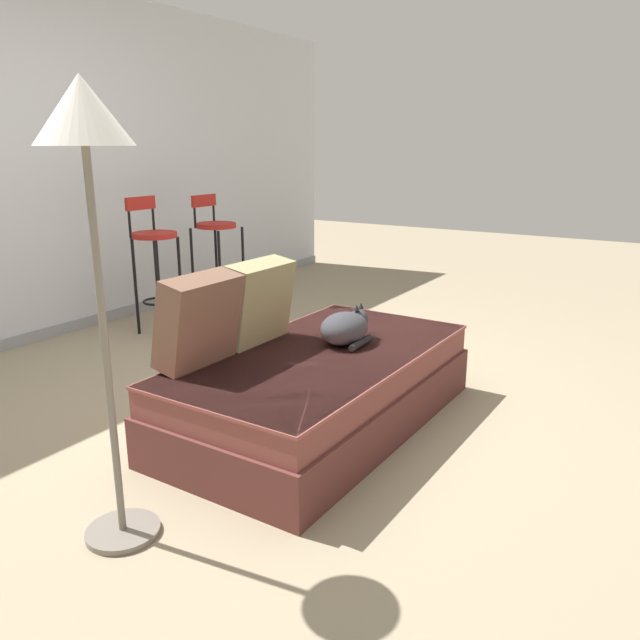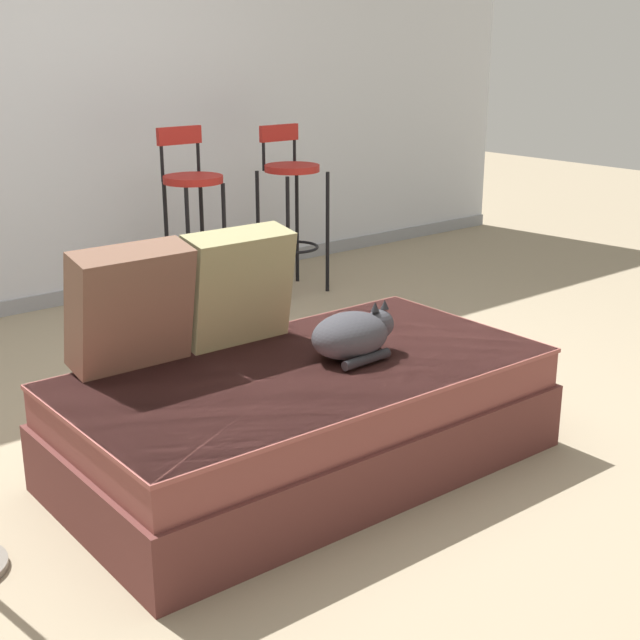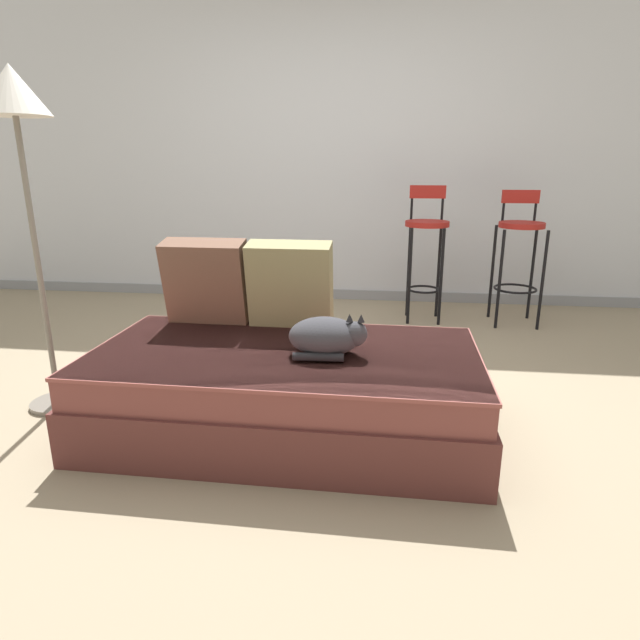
{
  "view_description": "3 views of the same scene",
  "coord_description": "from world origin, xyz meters",
  "px_view_note": "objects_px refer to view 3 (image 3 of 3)",
  "views": [
    {
      "loc": [
        -2.61,
        -2.03,
        1.44
      ],
      "look_at": [
        0.15,
        -0.3,
        0.52
      ],
      "focal_mm": 35.0,
      "sensor_mm": 36.0,
      "label": 1
    },
    {
      "loc": [
        -1.88,
        -2.78,
        1.55
      ],
      "look_at": [
        0.15,
        -0.3,
        0.52
      ],
      "focal_mm": 50.0,
      "sensor_mm": 36.0,
      "label": 2
    },
    {
      "loc": [
        0.44,
        -2.68,
        1.23
      ],
      "look_at": [
        0.15,
        -0.3,
        0.52
      ],
      "focal_mm": 30.0,
      "sensor_mm": 36.0,
      "label": 3
    }
  ],
  "objects_px": {
    "throw_pillow_corner": "(207,281)",
    "floor_lamp": "(17,125)",
    "throw_pillow_middle": "(290,284)",
    "bar_stool_by_doorway": "(519,245)",
    "cat": "(327,336)",
    "bar_stool_near_window": "(426,240)",
    "couch": "(286,390)"
  },
  "relations": [
    {
      "from": "throw_pillow_corner",
      "to": "floor_lamp",
      "type": "height_order",
      "value": "floor_lamp"
    },
    {
      "from": "throw_pillow_middle",
      "to": "bar_stool_by_doorway",
      "type": "distance_m",
      "value": 2.21
    },
    {
      "from": "cat",
      "to": "bar_stool_near_window",
      "type": "distance_m",
      "value": 2.11
    },
    {
      "from": "bar_stool_near_window",
      "to": "throw_pillow_middle",
      "type": "bearing_deg",
      "value": -116.27
    },
    {
      "from": "couch",
      "to": "floor_lamp",
      "type": "height_order",
      "value": "floor_lamp"
    },
    {
      "from": "cat",
      "to": "throw_pillow_middle",
      "type": "bearing_deg",
      "value": 120.03
    },
    {
      "from": "couch",
      "to": "floor_lamp",
      "type": "xyz_separation_m",
      "value": [
        -1.25,
        0.12,
        1.19
      ]
    },
    {
      "from": "floor_lamp",
      "to": "bar_stool_near_window",
      "type": "bearing_deg",
      "value": 43.12
    },
    {
      "from": "throw_pillow_corner",
      "to": "cat",
      "type": "relative_size",
      "value": 1.26
    },
    {
      "from": "couch",
      "to": "cat",
      "type": "height_order",
      "value": "cat"
    },
    {
      "from": "couch",
      "to": "throw_pillow_middle",
      "type": "distance_m",
      "value": 0.57
    },
    {
      "from": "throw_pillow_corner",
      "to": "couch",
      "type": "bearing_deg",
      "value": -38.24
    },
    {
      "from": "throw_pillow_corner",
      "to": "throw_pillow_middle",
      "type": "distance_m",
      "value": 0.45
    },
    {
      "from": "couch",
      "to": "throw_pillow_corner",
      "type": "height_order",
      "value": "throw_pillow_corner"
    },
    {
      "from": "throw_pillow_middle",
      "to": "throw_pillow_corner",
      "type": "bearing_deg",
      "value": 179.22
    },
    {
      "from": "cat",
      "to": "bar_stool_by_doorway",
      "type": "relative_size",
      "value": 0.35
    },
    {
      "from": "bar_stool_near_window",
      "to": "floor_lamp",
      "type": "relative_size",
      "value": 0.64
    },
    {
      "from": "throw_pillow_corner",
      "to": "cat",
      "type": "distance_m",
      "value": 0.82
    },
    {
      "from": "bar_stool_by_doorway",
      "to": "throw_pillow_middle",
      "type": "bearing_deg",
      "value": -133.04
    },
    {
      "from": "throw_pillow_middle",
      "to": "bar_stool_near_window",
      "type": "xyz_separation_m",
      "value": [
        0.8,
        1.61,
        0.02
      ]
    },
    {
      "from": "throw_pillow_middle",
      "to": "bar_stool_near_window",
      "type": "bearing_deg",
      "value": 63.73
    },
    {
      "from": "throw_pillow_corner",
      "to": "bar_stool_near_window",
      "type": "height_order",
      "value": "bar_stool_near_window"
    },
    {
      "from": "bar_stool_near_window",
      "to": "throw_pillow_corner",
      "type": "bearing_deg",
      "value": -127.76
    },
    {
      "from": "throw_pillow_middle",
      "to": "floor_lamp",
      "type": "xyz_separation_m",
      "value": [
        -1.21,
        -0.26,
        0.77
      ]
    },
    {
      "from": "bar_stool_near_window",
      "to": "bar_stool_by_doorway",
      "type": "height_order",
      "value": "bar_stool_near_window"
    },
    {
      "from": "couch",
      "to": "cat",
      "type": "bearing_deg",
      "value": -9.86
    },
    {
      "from": "couch",
      "to": "bar_stool_by_doorway",
      "type": "xyz_separation_m",
      "value": [
        1.47,
        1.99,
        0.41
      ]
    },
    {
      "from": "couch",
      "to": "floor_lamp",
      "type": "relative_size",
      "value": 1.09
    },
    {
      "from": "couch",
      "to": "throw_pillow_corner",
      "type": "relative_size",
      "value": 4.0
    },
    {
      "from": "throw_pillow_corner",
      "to": "cat",
      "type": "height_order",
      "value": "throw_pillow_corner"
    },
    {
      "from": "throw_pillow_corner",
      "to": "throw_pillow_middle",
      "type": "bearing_deg",
      "value": -0.78
    },
    {
      "from": "throw_pillow_middle",
      "to": "cat",
      "type": "height_order",
      "value": "throw_pillow_middle"
    }
  ]
}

